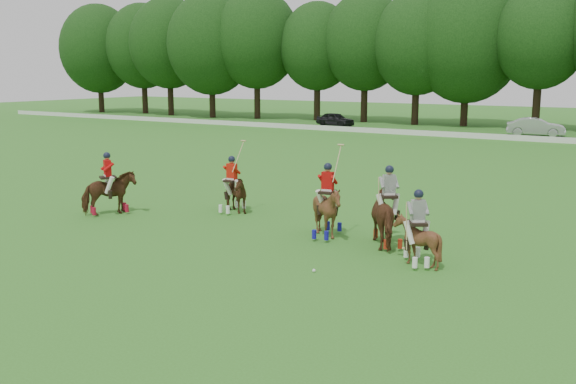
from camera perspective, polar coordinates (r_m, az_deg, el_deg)
The scene contains 11 objects.
ground at distance 18.13m, azimuth -9.27°, elevation -6.19°, with size 180.00×180.00×0.00m, color #347320.
tree_line at distance 62.18m, azimuth 21.87°, elevation 12.67°, with size 117.98×14.32×14.75m.
boundary_rail at distance 52.55m, azimuth 19.04°, elevation 4.61°, with size 120.00×0.10×0.44m, color white.
car_left at distance 62.80m, azimuth 4.22°, elevation 6.46°, with size 1.58×3.93×1.34m, color black.
car_mid at distance 56.68m, azimuth 21.16°, elevation 5.41°, with size 1.59×4.57×1.51m, color #ADACB2.
polo_red_a at distance 24.51m, azimuth -15.65°, elevation -0.02°, with size 1.75×2.09×2.32m.
polo_red_b at distance 24.09m, azimuth -4.98°, elevation -0.08°, with size 1.40×1.20×2.68m.
polo_red_c at distance 20.39m, azimuth 3.52°, elevation -1.66°, with size 1.58×1.72×2.94m.
polo_stripe_a at distance 19.62m, azimuth 8.89°, elevation -2.16°, with size 2.03×2.25×2.46m.
polo_stripe_b at distance 17.82m, azimuth 11.39°, elevation -4.11°, with size 1.61×1.64×2.10m.
polo_ball at distance 17.05m, azimuth 2.32°, elevation -7.00°, with size 0.09×0.09×0.09m, color white.
Camera 1 is at (11.48, -13.04, 5.20)m, focal length 40.00 mm.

